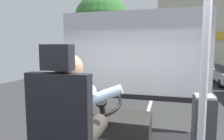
{
  "coord_description": "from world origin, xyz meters",
  "views": [
    {
      "loc": [
        0.56,
        -1.69,
        2.17
      ],
      "look_at": [
        -0.18,
        1.01,
        1.86
      ],
      "focal_mm": 32.1,
      "sensor_mm": 36.0,
      "label": 1
    }
  ],
  "objects_px": {
    "handrail_pole": "(203,90)",
    "steering_console": "(111,127)",
    "fare_box": "(203,136)",
    "bus_driver": "(73,115)"
  },
  "relations": [
    {
      "from": "handrail_pole",
      "to": "steering_console",
      "type": "bearing_deg",
      "value": 123.98
    },
    {
      "from": "steering_console",
      "to": "handrail_pole",
      "type": "bearing_deg",
      "value": -56.02
    },
    {
      "from": "steering_console",
      "to": "fare_box",
      "type": "xyz_separation_m",
      "value": [
        1.11,
        -0.48,
        0.21
      ]
    },
    {
      "from": "steering_console",
      "to": "fare_box",
      "type": "relative_size",
      "value": 1.28
    },
    {
      "from": "bus_driver",
      "to": "fare_box",
      "type": "distance_m",
      "value": 1.35
    },
    {
      "from": "bus_driver",
      "to": "steering_console",
      "type": "relative_size",
      "value": 0.72
    },
    {
      "from": "handrail_pole",
      "to": "fare_box",
      "type": "relative_size",
      "value": 2.55
    },
    {
      "from": "bus_driver",
      "to": "steering_console",
      "type": "bearing_deg",
      "value": 90.0
    },
    {
      "from": "fare_box",
      "to": "bus_driver",
      "type": "bearing_deg",
      "value": -148.55
    },
    {
      "from": "bus_driver",
      "to": "fare_box",
      "type": "bearing_deg",
      "value": 31.45
    }
  ]
}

